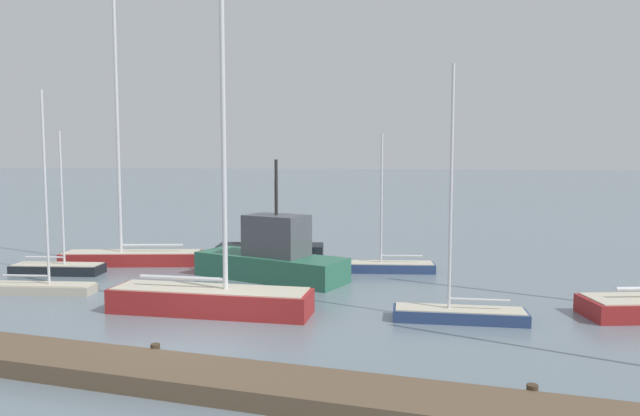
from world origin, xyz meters
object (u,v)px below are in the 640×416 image
object	(u,v)px
sailboat_3	(211,296)
fishing_boat_1	(272,245)
sailboat_2	(459,310)
sailboat_7	(41,284)
fishing_boat_0	(272,257)
sailboat_6	(388,265)
sailboat_0	(132,252)
sailboat_1	(58,267)

from	to	relation	value
sailboat_3	fishing_boat_1	bearing A→B (deg)	93.73
sailboat_2	fishing_boat_1	distance (m)	13.15
sailboat_3	sailboat_7	bearing A→B (deg)	169.24
fishing_boat_0	fishing_boat_1	xyz separation A→B (m)	(-1.70, 4.29, -0.17)
sailboat_6	fishing_boat_1	bearing A→B (deg)	-23.98
sailboat_0	fishing_boat_0	size ratio (longest dim) A/B	1.84
sailboat_1	sailboat_7	size ratio (longest dim) A/B	0.83
fishing_boat_0	sailboat_6	bearing A→B (deg)	48.10
sailboat_0	sailboat_7	world-z (taller)	sailboat_0
sailboat_6	fishing_boat_0	bearing A→B (deg)	20.71
sailboat_3	fishing_boat_1	world-z (taller)	sailboat_3
sailboat_6	fishing_boat_1	size ratio (longest dim) A/B	1.13
sailboat_6	sailboat_2	bearing A→B (deg)	102.51
sailboat_3	sailboat_6	size ratio (longest dim) A/B	1.80
fishing_boat_0	fishing_boat_1	bearing A→B (deg)	125.36
sailboat_3	sailboat_7	world-z (taller)	sailboat_3
sailboat_3	fishing_boat_0	world-z (taller)	sailboat_3
sailboat_0	sailboat_7	xyz separation A→B (m)	(0.27, -6.28, -0.27)
sailboat_6	sailboat_7	size ratio (longest dim) A/B	0.81
sailboat_3	fishing_boat_0	distance (m)	5.78
sailboat_2	sailboat_6	distance (m)	8.28
sailboat_6	sailboat_7	world-z (taller)	sailboat_7
sailboat_1	sailboat_2	bearing A→B (deg)	-20.70
sailboat_6	fishing_boat_1	xyz separation A→B (m)	(-6.30, 1.15, 0.52)
sailboat_3	sailboat_1	bearing A→B (deg)	152.40
fishing_boat_0	fishing_boat_1	distance (m)	4.62
sailboat_2	sailboat_7	xyz separation A→B (m)	(-16.02, -0.80, -0.00)
sailboat_6	sailboat_0	bearing A→B (deg)	-4.77
sailboat_3	sailboat_7	size ratio (longest dim) A/B	1.47
sailboat_0	sailboat_1	xyz separation A→B (m)	(-1.87, -2.99, -0.33)
sailboat_3	fishing_boat_0	size ratio (longest dim) A/B	1.61
sailboat_0	sailboat_1	bearing A→B (deg)	40.12
sailboat_3	sailboat_2	bearing A→B (deg)	4.18
sailboat_1	sailboat_7	distance (m)	3.92
sailboat_3	sailboat_7	distance (m)	7.81
sailboat_3	fishing_boat_0	xyz separation A→B (m)	(-0.01, 5.76, 0.40)
sailboat_7	sailboat_2	bearing A→B (deg)	-9.95
sailboat_7	sailboat_1	bearing A→B (deg)	110.28
sailboat_2	fishing_boat_0	xyz separation A→B (m)	(-8.25, 4.30, 0.62)
sailboat_2	sailboat_3	world-z (taller)	sailboat_3
sailboat_1	fishing_boat_1	bearing A→B (deg)	23.71
sailboat_1	sailboat_2	size ratio (longest dim) A/B	0.79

